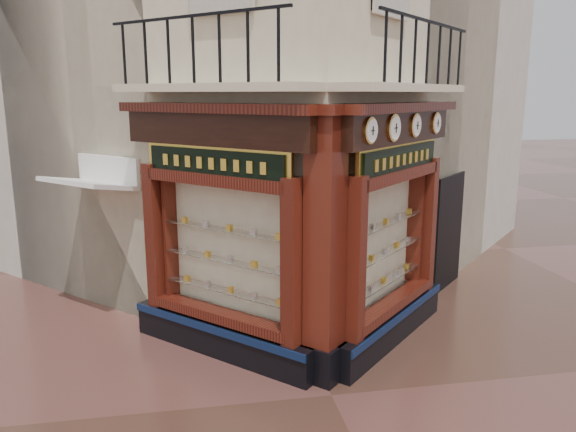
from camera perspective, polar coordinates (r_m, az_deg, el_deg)
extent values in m
plane|color=#472B21|center=(8.23, 4.43, -17.70)|extent=(80.00, 80.00, 0.00)
cube|color=beige|center=(13.31, -2.23, 20.45)|extent=(11.31, 11.31, 12.00)
cube|color=beige|center=(15.59, -13.03, 17.11)|extent=(11.31, 11.31, 11.00)
cube|color=beige|center=(16.17, 5.61, 17.17)|extent=(11.31, 11.31, 11.00)
cube|color=black|center=(9.27, -6.85, -12.25)|extent=(2.72, 2.72, 0.55)
cube|color=#0C1A3C|center=(9.05, -7.70, -11.40)|extent=(2.50, 2.50, 0.12)
cube|color=#330E09|center=(7.92, 0.51, -4.85)|extent=(0.37, 0.37, 2.45)
cube|color=#330E09|center=(9.72, -13.28, -1.94)|extent=(0.37, 0.37, 2.45)
cube|color=beige|center=(9.00, -5.70, -2.97)|extent=(1.80, 1.80, 2.10)
cube|color=black|center=(8.47, -7.34, 8.75)|extent=(2.69, 2.69, 0.50)
cube|color=#330E09|center=(8.40, -7.72, 10.83)|extent=(2.86, 2.86, 0.14)
cube|color=black|center=(9.82, 10.42, -10.89)|extent=(2.72, 2.72, 0.55)
cube|color=#0C1A3C|center=(9.67, 11.51, -9.94)|extent=(2.50, 2.50, 0.12)
cube|color=#330E09|center=(8.13, 6.71, -4.49)|extent=(0.37, 0.37, 2.45)
cube|color=#330E09|center=(10.60, 13.88, -0.79)|extent=(0.37, 0.37, 2.45)
cube|color=beige|center=(9.48, 8.95, -2.27)|extent=(1.80, 1.80, 2.10)
cube|color=black|center=(9.07, 11.13, 8.85)|extent=(2.69, 2.69, 0.50)
cube|color=#330E09|center=(9.03, 11.62, 10.78)|extent=(2.86, 2.86, 0.14)
cube|color=black|center=(8.53, 3.59, -14.46)|extent=(0.78, 0.78, 0.55)
cube|color=#330E09|center=(7.85, 3.78, -1.81)|extent=(0.64, 0.64, 3.50)
cube|color=#330E09|center=(7.62, 3.96, 10.77)|extent=(0.85, 0.85, 0.14)
cube|color=beige|center=(8.38, -7.87, 12.80)|extent=(2.97, 2.97, 0.12)
cube|color=black|center=(8.21, -9.73, 19.41)|extent=(2.36, 2.36, 0.04)
cube|color=beige|center=(9.02, 11.82, 12.62)|extent=(2.97, 2.97, 0.12)
cube|color=black|center=(8.95, 14.15, 18.62)|extent=(2.36, 2.36, 0.04)
cylinder|color=gold|center=(7.83, 8.35, 8.58)|extent=(0.30, 0.30, 0.37)
cylinder|color=white|center=(7.82, 8.55, 8.57)|extent=(0.24, 0.24, 0.32)
cube|color=black|center=(7.81, 8.65, 8.56)|extent=(0.02, 0.02, 0.12)
cube|color=black|center=(7.81, 8.65, 8.56)|extent=(0.07, 0.07, 0.01)
cylinder|color=gold|center=(8.52, 10.67, 8.79)|extent=(0.33, 0.33, 0.41)
cylinder|color=white|center=(8.51, 10.86, 8.78)|extent=(0.26, 0.26, 0.35)
cube|color=black|center=(8.50, 10.95, 8.77)|extent=(0.02, 0.02, 0.14)
cube|color=black|center=(8.50, 10.95, 8.77)|extent=(0.08, 0.08, 0.01)
cylinder|color=gold|center=(9.27, 12.79, 8.97)|extent=(0.30, 0.30, 0.38)
cylinder|color=white|center=(9.26, 12.97, 8.96)|extent=(0.25, 0.25, 0.33)
cube|color=black|center=(9.26, 13.05, 8.95)|extent=(0.02, 0.02, 0.13)
cube|color=black|center=(9.26, 13.05, 8.95)|extent=(0.08, 0.08, 0.01)
cylinder|color=gold|center=(10.12, 14.77, 9.12)|extent=(0.30, 0.30, 0.37)
cylinder|color=white|center=(10.11, 14.94, 9.11)|extent=(0.24, 0.24, 0.32)
cube|color=black|center=(10.11, 15.02, 9.11)|extent=(0.02, 0.02, 0.12)
cube|color=black|center=(10.11, 15.02, 9.11)|extent=(0.07, 0.07, 0.01)
cube|color=gold|center=(8.48, -7.43, 5.36)|extent=(2.03, 2.03, 0.54)
cube|color=black|center=(8.45, -7.61, 5.33)|extent=(1.89, 1.89, 0.41)
cube|color=gold|center=(9.09, 11.23, 5.69)|extent=(2.05, 2.05, 0.55)
cube|color=black|center=(9.08, 11.46, 5.67)|extent=(1.91, 1.91, 0.41)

